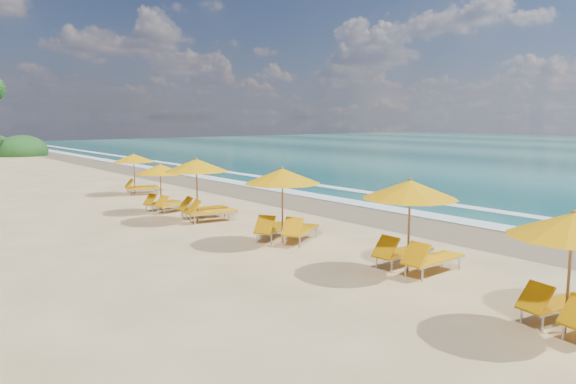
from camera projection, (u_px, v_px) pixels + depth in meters
ground at (288, 224)px, 19.87m from camera, size 160.00×160.00×0.00m
wet_sand at (364, 212)px, 22.34m from camera, size 4.00×160.00×0.01m
surf_foam at (406, 205)px, 24.00m from camera, size 4.00×160.00×0.01m
station_0 at (576, 263)px, 9.78m from camera, size 2.76×2.65×2.29m
station_1 at (414, 219)px, 13.64m from camera, size 2.63×2.44×2.43m
station_2 at (285, 200)px, 16.91m from camera, size 3.23×3.23×2.41m
station_3 at (202, 185)px, 20.45m from camera, size 2.87×2.73×2.42m
station_4 at (164, 184)px, 22.42m from camera, size 2.49×2.40×2.05m
station_5 at (138, 171)px, 27.59m from camera, size 2.69×2.63×2.12m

